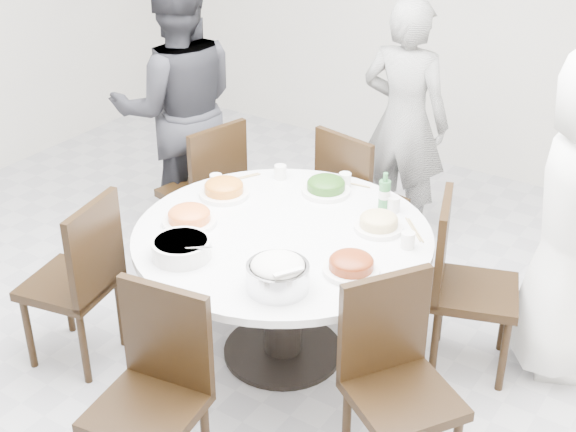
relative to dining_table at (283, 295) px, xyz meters
The scene contains 20 objects.
floor 0.48m from the dining_table, 131.30° to the right, with size 6.00×6.00×0.01m, color #B2B2B7.
dining_table is the anchor object (origin of this frame).
chair_ne 0.99m from the dining_table, 28.38° to the left, with size 0.42×0.42×0.95m, color black.
chair_n 1.02m from the dining_table, 95.22° to the left, with size 0.42×0.42×0.95m, color black.
chair_nw 1.16m from the dining_table, 150.37° to the left, with size 0.42×0.42×0.95m, color black.
chair_sw 1.10m from the dining_table, 145.68° to the right, with size 0.42×0.42×0.95m, color black.
chair_s 1.11m from the dining_table, 86.42° to the right, with size 0.42×0.42×0.95m, color black.
chair_se 1.03m from the dining_table, 26.48° to the right, with size 0.42×0.42×0.95m, color black.
diner_middle 1.61m from the dining_table, 93.51° to the left, with size 0.59×0.39×1.62m, color black.
diner_left 1.60m from the dining_table, 149.95° to the left, with size 0.86×0.67×1.78m, color black.
dish_greens 0.64m from the dining_table, 95.22° to the left, with size 0.26×0.26×0.07m, color white.
dish_pale 0.63m from the dining_table, 36.69° to the left, with size 0.25×0.25×0.07m, color white.
dish_orange 0.66m from the dining_table, 161.83° to the left, with size 0.27×0.27×0.07m, color white.
dish_redbrown 0.64m from the dining_table, 16.23° to the right, with size 0.26×0.26×0.07m, color white.
dish_tofu 0.63m from the dining_table, 156.60° to the right, with size 0.27×0.27×0.07m, color white.
rice_bowl 0.67m from the dining_table, 58.42° to the right, with size 0.28×0.28×0.12m, color silver.
soup_bowl 0.67m from the dining_table, 120.49° to the right, with size 0.28×0.28×0.09m, color white.
beverage_bottle 0.75m from the dining_table, 58.29° to the left, with size 0.06×0.06×0.21m, color #2C7039.
tea_cups 0.76m from the dining_table, 88.78° to the left, with size 0.07×0.07×0.08m, color white.
chopsticks 0.79m from the dining_table, 90.98° to the left, with size 0.24×0.04×0.01m, color tan, non-canonical shape.
Camera 1 is at (2.14, -2.65, 2.72)m, focal length 50.00 mm.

